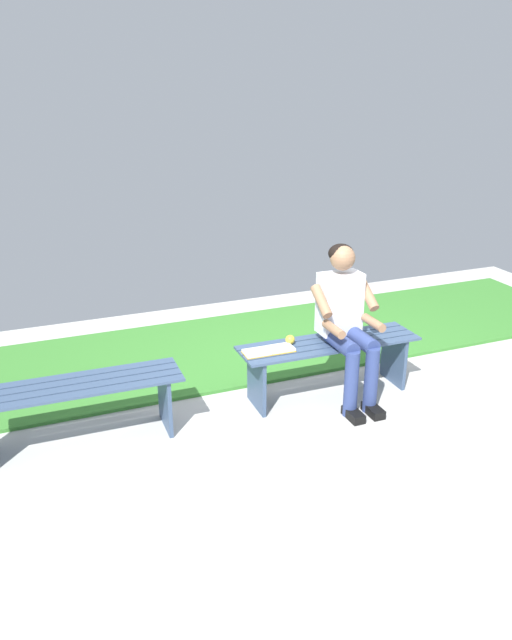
{
  "coord_description": "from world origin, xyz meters",
  "views": [
    {
      "loc": [
        2.28,
        4.09,
        2.5
      ],
      "look_at": [
        0.71,
        0.15,
        0.83
      ],
      "focal_mm": 34.69,
      "sensor_mm": 36.0,
      "label": 1
    }
  ],
  "objects_px": {
    "bench_far": "(78,400)",
    "person_seated": "(347,318)",
    "bench_near": "(329,356)",
    "apple": "(290,340)",
    "book_open": "(269,351)"
  },
  "relations": [
    {
      "from": "bench_far",
      "to": "person_seated",
      "type": "height_order",
      "value": "person_seated"
    },
    {
      "from": "bench_near",
      "to": "apple",
      "type": "distance_m",
      "value": 0.37
    },
    {
      "from": "person_seated",
      "to": "apple",
      "type": "xyz_separation_m",
      "value": [
        0.41,
        -0.18,
        -0.19
      ]
    },
    {
      "from": "bench_far",
      "to": "person_seated",
      "type": "relative_size",
      "value": 1.17
    },
    {
      "from": "person_seated",
      "to": "book_open",
      "type": "xyz_separation_m",
      "value": [
        0.63,
        -0.1,
        -0.22
      ]
    },
    {
      "from": "apple",
      "to": "person_seated",
      "type": "bearing_deg",
      "value": 156.22
    },
    {
      "from": "bench_far",
      "to": "bench_near",
      "type": "bearing_deg",
      "value": -180.0
    },
    {
      "from": "bench_far",
      "to": "apple",
      "type": "xyz_separation_m",
      "value": [
        -1.7,
        -0.08,
        0.17
      ]
    },
    {
      "from": "bench_near",
      "to": "apple",
      "type": "bearing_deg",
      "value": -13.59
    },
    {
      "from": "apple",
      "to": "book_open",
      "type": "bearing_deg",
      "value": 19.2
    },
    {
      "from": "apple",
      "to": "book_open",
      "type": "height_order",
      "value": "apple"
    },
    {
      "from": "person_seated",
      "to": "apple",
      "type": "distance_m",
      "value": 0.49
    },
    {
      "from": "person_seated",
      "to": "apple",
      "type": "height_order",
      "value": "person_seated"
    },
    {
      "from": "person_seated",
      "to": "bench_far",
      "type": "bearing_deg",
      "value": -2.79
    },
    {
      "from": "bench_near",
      "to": "person_seated",
      "type": "bearing_deg",
      "value": 131.13
    }
  ]
}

